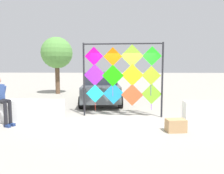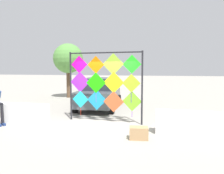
# 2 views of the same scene
# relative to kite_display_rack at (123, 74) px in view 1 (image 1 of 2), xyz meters

# --- Properties ---
(ground) EXTENTS (120.00, 120.00, 0.00)m
(ground) POSITION_rel_kite_display_rack_xyz_m (0.01, -0.63, -1.70)
(ground) COLOR #9E998E
(plaza_ledge_left) EXTENTS (4.55, 0.46, 0.80)m
(plaza_ledge_left) POSITION_rel_kite_display_rack_xyz_m (-4.36, -1.00, -1.30)
(plaza_ledge_left) COLOR white
(plaza_ledge_left) RESTS_ON ground
(kite_display_rack) EXTENTS (3.14, 0.21, 2.91)m
(kite_display_rack) POSITION_rel_kite_display_rack_xyz_m (0.00, 0.00, 0.00)
(kite_display_rack) COLOR #232328
(kite_display_rack) RESTS_ON ground
(seated_vendor) EXTENTS (0.79, 0.64, 1.65)m
(seated_vendor) POSITION_rel_kite_display_rack_xyz_m (-4.07, -1.40, -0.71)
(seated_vendor) COLOR black
(seated_vendor) RESTS_ON ground
(parked_car) EXTENTS (2.39, 4.48, 1.68)m
(parked_car) POSITION_rel_kite_display_rack_xyz_m (-1.15, 3.01, -0.85)
(parked_car) COLOR #4C5156
(parked_car) RESTS_ON ground
(cardboard_box_large) EXTENTS (0.62, 0.44, 0.39)m
(cardboard_box_large) POSITION_rel_kite_display_rack_xyz_m (1.61, -1.82, -1.50)
(cardboard_box_large) COLOR tan
(cardboard_box_large) RESTS_ON ground
(tree_broadleaf) EXTENTS (2.25, 2.25, 4.11)m
(tree_broadleaf) POSITION_rel_kite_display_rack_xyz_m (-4.77, 6.60, 1.26)
(tree_broadleaf) COLOR brown
(tree_broadleaf) RESTS_ON ground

